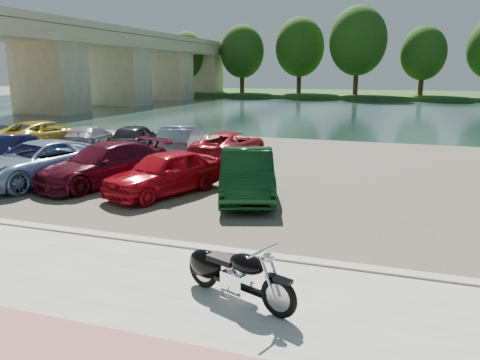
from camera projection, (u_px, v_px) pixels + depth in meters
The scene contains 19 objects.
ground at pixel (178, 295), 8.32m from camera, with size 200.00×200.00×0.00m, color #595447.
promenade at pixel (150, 320), 7.39m from camera, with size 60.00×6.00×0.10m, color #9E9B95.
kerb at pixel (219, 251), 10.15m from camera, with size 60.00×0.30×0.14m, color #9E9B95.
parking_lot at pixel (302, 172), 18.46m from camera, with size 60.00×18.00×0.04m, color #464039.
river at pixel (362, 113), 45.20m from camera, with size 120.00×40.00×0.00m, color #172A27.
far_bank at pixel (378, 95), 74.64m from camera, with size 120.00×24.00×0.60m, color #214217.
bridge at pixel (115, 57), 53.71m from camera, with size 7.00×56.00×8.55m.
far_trees at pixel (412, 45), 65.92m from camera, with size 70.25×10.68×12.52m.
motorcycle at pixel (229, 272), 7.94m from camera, with size 2.23×1.11×1.05m.
car_1 at pixel (3, 155), 17.99m from camera, with size 1.51×4.32×1.42m, color #111237.
car_2 at pixel (38, 162), 16.45m from camera, with size 2.42×5.24×1.46m, color #879EC5.
car_3 at pixel (104, 164), 16.21m from camera, with size 2.00×4.92×1.43m, color #4D0B1B.
car_4 at pixel (164, 172), 14.91m from camera, with size 1.66×4.13×1.41m, color red.
car_5 at pixel (247, 174), 14.50m from camera, with size 1.58×4.53×1.49m, color black.
car_6 at pixel (46, 135), 23.57m from camera, with size 2.43×5.27×1.46m, color #B09D28.
car_7 at pixel (90, 138), 23.40m from camera, with size 1.72×4.23×1.23m, color gray.
car_8 at pixel (135, 138), 22.76m from camera, with size 1.64×4.08×1.39m, color black.
car_9 at pixel (181, 140), 21.88m from camera, with size 1.49×4.27×1.41m, color slate.
car_10 at pixel (229, 145), 20.94m from camera, with size 2.09×4.53×1.26m, color #A71B27.
Camera 1 is at (3.51, -6.88, 3.88)m, focal length 35.00 mm.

